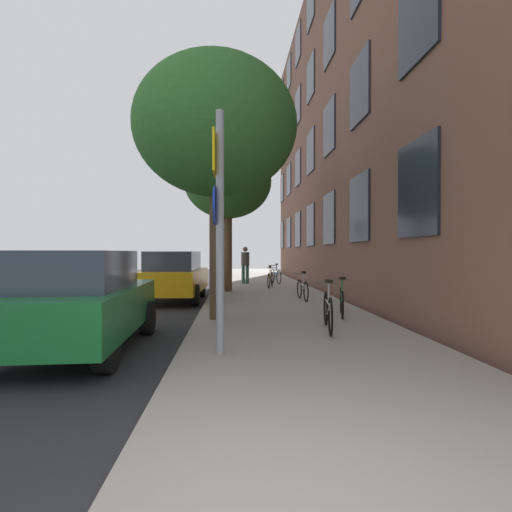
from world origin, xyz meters
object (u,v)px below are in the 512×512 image
(bicycle_0, at_px, (328,310))
(bicycle_2, at_px, (303,289))
(sign_post, at_px, (218,217))
(tree_far, at_px, (228,182))
(bicycle_1, at_px, (342,301))
(bicycle_3, at_px, (270,279))
(pedestrian_0, at_px, (245,262))
(car_0, at_px, (78,300))
(tree_near, at_px, (215,127))
(bicycle_4, at_px, (276,276))
(traffic_light, at_px, (227,238))
(car_1, at_px, (174,276))

(bicycle_0, bearing_deg, bicycle_2, 85.70)
(sign_post, xyz_separation_m, tree_far, (0.02, 9.51, 2.17))
(bicycle_1, xyz_separation_m, bicycle_3, (-0.94, 7.68, 0.00))
(bicycle_3, bearing_deg, bicycle_0, -88.70)
(tree_far, bearing_deg, bicycle_1, -66.20)
(pedestrian_0, bearing_deg, bicycle_0, -84.03)
(tree_far, bearing_deg, bicycle_2, -52.09)
(bicycle_0, distance_m, bicycle_1, 1.84)
(bicycle_0, xyz_separation_m, car_0, (-4.28, -0.95, 0.34))
(sign_post, distance_m, tree_far, 9.75)
(pedestrian_0, relative_size, car_0, 0.44)
(sign_post, relative_size, bicycle_0, 2.05)
(tree_near, bearing_deg, bicycle_4, 76.36)
(bicycle_2, distance_m, pedestrian_0, 6.95)
(bicycle_0, distance_m, bicycle_2, 4.85)
(bicycle_4, distance_m, car_0, 13.17)
(bicycle_4, bearing_deg, car_0, -110.05)
(bicycle_4, bearing_deg, bicycle_0, -91.17)
(traffic_light, xyz_separation_m, pedestrian_0, (0.94, -4.08, -1.31))
(tree_near, bearing_deg, bicycle_2, 53.02)
(bicycle_1, relative_size, car_0, 0.39)
(bicycle_0, height_order, bicycle_4, bicycle_0)
(bicycle_0, relative_size, bicycle_1, 1.11)
(traffic_light, distance_m, bicycle_3, 6.86)
(traffic_light, relative_size, tree_far, 0.60)
(car_1, bearing_deg, tree_far, 51.52)
(car_0, height_order, car_1, same)
(sign_post, relative_size, bicycle_3, 2.26)
(bicycle_1, height_order, bicycle_3, same)
(car_0, bearing_deg, pedestrian_0, 76.21)
(bicycle_4, bearing_deg, tree_near, -103.64)
(tree_near, relative_size, bicycle_4, 3.58)
(tree_near, bearing_deg, car_1, 109.74)
(car_0, distance_m, car_1, 6.66)
(bicycle_0, height_order, bicycle_1, bicycle_0)
(pedestrian_0, bearing_deg, bicycle_4, -5.77)
(tree_far, relative_size, bicycle_1, 3.63)
(sign_post, height_order, car_0, sign_post)
(bicycle_1, height_order, bicycle_2, bicycle_1)
(bicycle_3, bearing_deg, traffic_light, 107.09)
(sign_post, bearing_deg, car_0, 162.75)
(traffic_light, bearing_deg, bicycle_0, -82.19)
(traffic_light, distance_m, car_0, 16.81)
(sign_post, bearing_deg, traffic_light, 90.44)
(car_0, bearing_deg, bicycle_4, 69.95)
(bicycle_2, distance_m, bicycle_3, 4.57)
(sign_post, relative_size, bicycle_4, 2.19)
(traffic_light, height_order, bicycle_4, traffic_light)
(tree_far, xyz_separation_m, car_0, (-2.29, -8.80, -3.45))
(traffic_light, xyz_separation_m, tree_far, (0.15, -7.79, 1.86))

